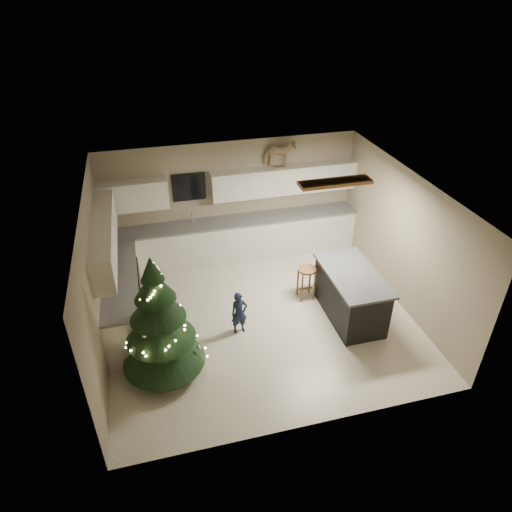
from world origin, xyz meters
name	(u,v)px	position (x,y,z in m)	size (l,w,h in m)	color
ground_plane	(261,317)	(0.00, 0.00, 0.00)	(5.50, 5.50, 0.00)	beige
room_shell	(263,237)	(0.02, 0.00, 1.75)	(5.52, 5.02, 2.61)	gray
cabinetry	(197,245)	(-0.91, 1.65, 0.76)	(5.50, 3.20, 2.00)	beige
island	(350,294)	(1.62, -0.34, 0.48)	(0.90, 1.70, 0.95)	black
bar_stool	(307,276)	(1.02, 0.38, 0.51)	(0.36, 0.36, 0.68)	brown
christmas_tree	(160,327)	(-1.85, -0.88, 0.90)	(1.37, 1.32, 2.19)	#3F2816
toddler	(239,313)	(-0.47, -0.28, 0.41)	(0.30, 0.20, 0.83)	#141D35
rocking_horse	(280,154)	(1.02, 2.32, 2.30)	(0.67, 0.33, 0.58)	brown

